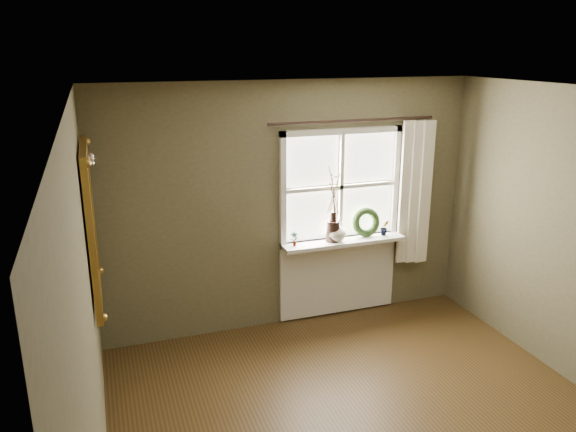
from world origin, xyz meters
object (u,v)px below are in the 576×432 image
Objects in this scene: dark_jug at (333,231)px; wreath at (366,225)px; cream_vase at (336,231)px; gilt_mirror at (91,224)px.

dark_jug is 0.69× the size of wreath.
cream_vase is 2.57m from gilt_mirror.
dark_jug is 2.54m from gilt_mirror.
cream_vase is 0.18× the size of gilt_mirror.
gilt_mirror is (-2.39, -0.69, 0.53)m from dark_jug.
cream_vase is at bearing 0.00° from dark_jug.
wreath is (0.37, 0.04, 0.01)m from cream_vase.
gilt_mirror reaches higher than dark_jug.
gilt_mirror is at bearing -166.30° from wreath.
gilt_mirror is (-2.42, -0.69, 0.53)m from cream_vase.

